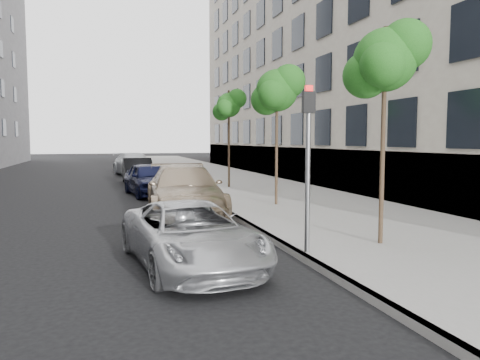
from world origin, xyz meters
name	(u,v)px	position (x,y,z in m)	size (l,w,h in m)	color
ground	(266,281)	(0.00, 0.00, 0.00)	(160.00, 160.00, 0.00)	black
sidewalk	(209,174)	(4.30, 24.00, 0.07)	(6.40, 72.00, 0.14)	gray
curb	(163,175)	(1.18, 24.00, 0.07)	(0.15, 72.00, 0.14)	#9E9B93
tree_near	(386,60)	(3.23, 1.50, 4.11)	(1.69, 1.49, 4.81)	#38281C
tree_mid	(278,90)	(3.23, 8.00, 4.12)	(1.78, 1.58, 4.86)	#38281C
tree_far	(229,105)	(3.23, 14.50, 4.07)	(1.55, 1.35, 4.70)	#38281C
signal_pole	(308,150)	(1.30, 1.19, 2.22)	(0.26, 0.21, 3.34)	#939699
minivan	(190,235)	(-1.07, 1.29, 0.61)	(2.02, 4.38, 1.22)	silver
suv	(184,191)	(-0.18, 7.28, 0.80)	(2.25, 5.53, 1.61)	tan
sedan_blue	(149,179)	(-0.75, 13.16, 0.72)	(1.69, 4.20, 1.43)	black
sedan_black	(138,171)	(-0.85, 18.76, 0.71)	(1.51, 4.32, 1.42)	black
sedan_rear	(134,164)	(-0.66, 24.88, 0.77)	(2.16, 5.30, 1.54)	#B4B8BD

